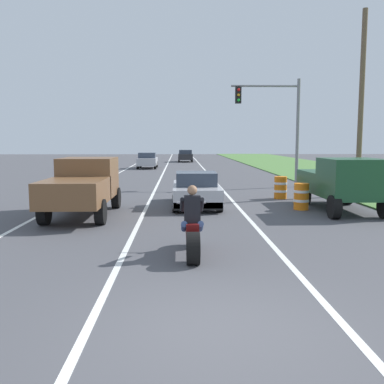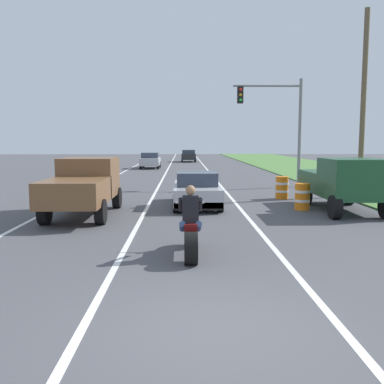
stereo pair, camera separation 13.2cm
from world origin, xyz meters
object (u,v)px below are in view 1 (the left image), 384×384
at_px(distant_car_further_ahead, 185,156).
at_px(motorcycle_with_rider, 192,231).
at_px(sports_car_silver, 196,190).
at_px(traffic_light_mast_near, 278,116).
at_px(construction_barrel_mid, 280,188).
at_px(distant_car_far_ahead, 147,160).
at_px(construction_barrel_nearest, 301,196).
at_px(pickup_truck_left_lane_brown, 83,184).
at_px(pickup_truck_right_shoulder_dark_green, 341,181).

bearing_deg(distant_car_further_ahead, motorcycle_with_rider, -90.67).
bearing_deg(sports_car_silver, traffic_light_mast_near, 55.60).
distance_m(construction_barrel_mid, distant_car_far_ahead, 23.28).
height_order(sports_car_silver, distant_car_further_ahead, distant_car_further_ahead).
bearing_deg(construction_barrel_nearest, pickup_truck_left_lane_brown, -171.78).
distance_m(traffic_light_mast_near, construction_barrel_nearest, 8.85).
xyz_separation_m(pickup_truck_left_lane_brown, traffic_light_mast_near, (8.81, 9.26, 2.84)).
relative_size(construction_barrel_nearest, distant_car_further_ahead, 0.25).
height_order(construction_barrel_nearest, distant_car_further_ahead, distant_car_further_ahead).
relative_size(pickup_truck_left_lane_brown, distant_car_far_ahead, 1.20).
bearing_deg(sports_car_silver, distant_car_further_ahead, 89.79).
xyz_separation_m(pickup_truck_left_lane_brown, construction_barrel_mid, (7.88, 4.27, -0.60)).
bearing_deg(pickup_truck_left_lane_brown, pickup_truck_right_shoulder_dark_green, 5.27).
height_order(motorcycle_with_rider, pickup_truck_right_shoulder_dark_green, pickup_truck_right_shoulder_dark_green).
distance_m(sports_car_silver, distant_car_far_ahead, 24.37).
bearing_deg(traffic_light_mast_near, pickup_truck_right_shoulder_dark_green, -86.39).
bearing_deg(traffic_light_mast_near, construction_barrel_nearest, -96.17).
bearing_deg(distant_car_further_ahead, pickup_truck_right_shoulder_dark_green, -82.23).
xyz_separation_m(construction_barrel_mid, distant_car_further_ahead, (-3.76, 34.87, 0.27)).
bearing_deg(sports_car_silver, construction_barrel_mid, 27.98).
bearing_deg(pickup_truck_left_lane_brown, traffic_light_mast_near, 46.40).
xyz_separation_m(pickup_truck_right_shoulder_dark_green, traffic_light_mast_near, (-0.53, 8.39, 2.84)).
relative_size(sports_car_silver, traffic_light_mast_near, 0.72).
height_order(pickup_truck_left_lane_brown, construction_barrel_nearest, pickup_truck_left_lane_brown).
xyz_separation_m(motorcycle_with_rider, pickup_truck_left_lane_brown, (-3.60, 5.49, 0.51)).
relative_size(sports_car_silver, construction_barrel_mid, 4.30).
bearing_deg(distant_car_far_ahead, motorcycle_with_rider, -84.12).
height_order(pickup_truck_left_lane_brown, distant_car_far_ahead, pickup_truck_left_lane_brown).
height_order(pickup_truck_right_shoulder_dark_green, construction_barrel_mid, pickup_truck_right_shoulder_dark_green).
distance_m(pickup_truck_left_lane_brown, distant_car_far_ahead, 26.30).
distance_m(traffic_light_mast_near, distant_car_further_ahead, 30.41).
relative_size(traffic_light_mast_near, construction_barrel_mid, 6.00).
xyz_separation_m(sports_car_silver, distant_car_further_ahead, (0.13, 36.93, 0.14)).
bearing_deg(motorcycle_with_rider, distant_car_far_ahead, 95.88).
bearing_deg(motorcycle_with_rider, pickup_truck_left_lane_brown, 123.25).
xyz_separation_m(traffic_light_mast_near, distant_car_further_ahead, (-4.69, 29.88, -3.17)).
distance_m(sports_car_silver, pickup_truck_right_shoulder_dark_green, 5.54).
xyz_separation_m(pickup_truck_left_lane_brown, distant_car_far_ahead, (0.33, 26.29, -0.33)).
bearing_deg(pickup_truck_right_shoulder_dark_green, traffic_light_mast_near, 93.61).
height_order(motorcycle_with_rider, construction_barrel_mid, motorcycle_with_rider).
height_order(motorcycle_with_rider, construction_barrel_nearest, motorcycle_with_rider).
bearing_deg(motorcycle_with_rider, construction_barrel_nearest, 56.82).
relative_size(traffic_light_mast_near, distant_car_far_ahead, 1.50).
distance_m(construction_barrel_nearest, distant_car_further_ahead, 38.18).
relative_size(motorcycle_with_rider, construction_barrel_mid, 2.21).
relative_size(sports_car_silver, distant_car_far_ahead, 1.08).
bearing_deg(traffic_light_mast_near, motorcycle_with_rider, -109.48).
bearing_deg(sports_car_silver, motorcycle_with_rider, -92.88).
height_order(pickup_truck_right_shoulder_dark_green, distant_car_far_ahead, pickup_truck_right_shoulder_dark_green).
distance_m(pickup_truck_left_lane_brown, pickup_truck_right_shoulder_dark_green, 9.38).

